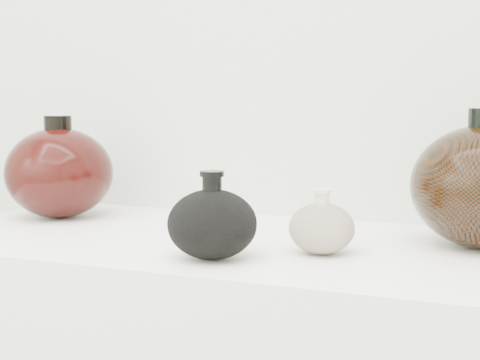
% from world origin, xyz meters
% --- Properties ---
extents(black_gourd_vase, '(0.14, 0.14, 0.13)m').
position_xyz_m(black_gourd_vase, '(-0.03, 0.80, 0.95)').
color(black_gourd_vase, black).
rests_on(black_gourd_vase, display_counter).
extents(cream_gourd_vase, '(0.11, 0.11, 0.10)m').
position_xyz_m(cream_gourd_vase, '(0.11, 0.90, 0.94)').
color(cream_gourd_vase, beige).
rests_on(cream_gourd_vase, display_counter).
extents(left_round_pot, '(0.25, 0.25, 0.20)m').
position_xyz_m(left_round_pot, '(-0.46, 1.02, 0.99)').
color(left_round_pot, black).
rests_on(left_round_pot, display_counter).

